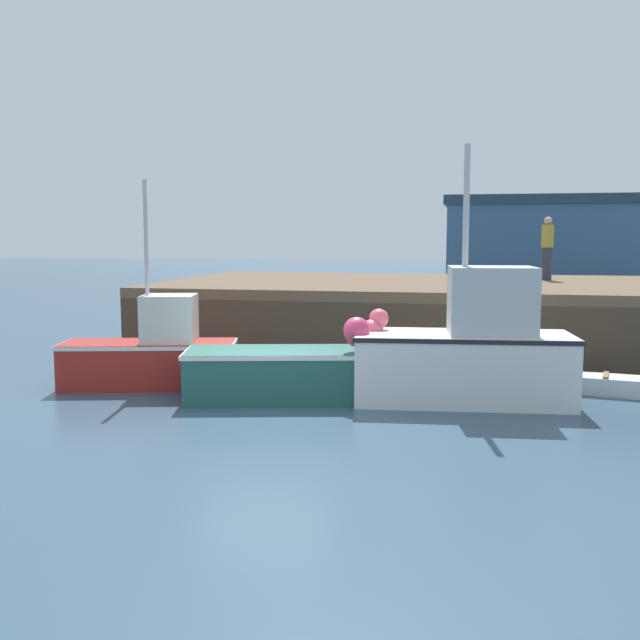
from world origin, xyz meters
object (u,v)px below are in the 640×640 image
(fishing_boat_near_right, at_px, (289,373))
(dockworker, at_px, (547,248))
(fishing_boat_mid, at_px, (466,351))
(fishing_boat_near_left, at_px, (153,354))
(rowboat, at_px, (605,385))

(fishing_boat_near_right, relative_size, dockworker, 2.31)
(dockworker, bearing_deg, fishing_boat_mid, -104.93)
(fishing_boat_near_left, bearing_deg, fishing_boat_mid, -1.25)
(fishing_boat_near_right, xyz_separation_m, dockworker, (5.43, 8.47, 2.23))
(dockworker, bearing_deg, fishing_boat_near_right, -122.64)
(fishing_boat_mid, relative_size, dockworker, 2.64)
(rowboat, height_order, dockworker, dockworker)
(fishing_boat_near_right, xyz_separation_m, fishing_boat_mid, (3.28, 0.43, 0.46))
(fishing_boat_near_right, bearing_deg, fishing_boat_mid, 7.53)
(rowboat, relative_size, dockworker, 0.99)
(fishing_boat_mid, bearing_deg, fishing_boat_near_right, -172.47)
(fishing_boat_mid, bearing_deg, fishing_boat_near_left, 178.75)
(dockworker, bearing_deg, rowboat, -85.22)
(fishing_boat_mid, height_order, dockworker, fishing_boat_mid)
(fishing_boat_near_left, distance_m, rowboat, 9.11)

